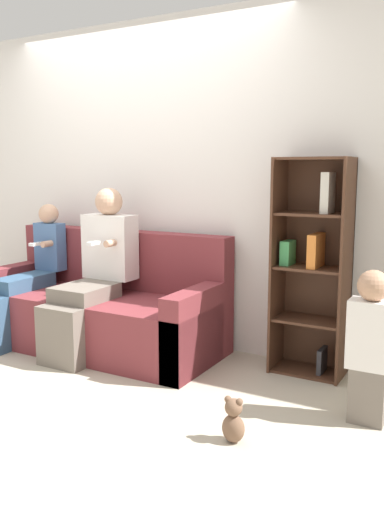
{
  "coord_description": "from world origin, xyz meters",
  "views": [
    {
      "loc": [
        2.52,
        -2.75,
        1.38
      ],
      "look_at": [
        0.66,
        0.55,
        0.78
      ],
      "focal_mm": 38.0,
      "sensor_mm": 36.0,
      "label": 1
    }
  ],
  "objects_px": {
    "couch": "(101,309)",
    "adult_seated": "(95,269)",
    "child_seated": "(27,274)",
    "bookshelf": "(313,263)",
    "teddy_bear": "(233,421)",
    "toddler_standing": "(370,345)"
  },
  "relations": [
    {
      "from": "child_seated",
      "to": "toddler_standing",
      "type": "xyz_separation_m",
      "value": [
        2.74,
        -0.17,
        -0.11
      ]
    },
    {
      "from": "adult_seated",
      "to": "teddy_bear",
      "type": "xyz_separation_m",
      "value": [
        1.53,
        -0.78,
        -0.53
      ]
    },
    {
      "from": "adult_seated",
      "to": "bookshelf",
      "type": "distance_m",
      "value": 1.62
    },
    {
      "from": "adult_seated",
      "to": "bookshelf",
      "type": "bearing_deg",
      "value": 14.19
    },
    {
      "from": "adult_seated",
      "to": "bookshelf",
      "type": "xyz_separation_m",
      "value": [
        1.56,
        0.4,
        0.11
      ]
    },
    {
      "from": "couch",
      "to": "teddy_bear",
      "type": "xyz_separation_m",
      "value": [
        1.57,
        -0.9,
        -0.19
      ]
    },
    {
      "from": "child_seated",
      "to": "teddy_bear",
      "type": "xyz_separation_m",
      "value": [
        2.19,
        -0.74,
        -0.43
      ]
    },
    {
      "from": "couch",
      "to": "child_seated",
      "type": "relative_size",
      "value": 1.78
    },
    {
      "from": "couch",
      "to": "adult_seated",
      "type": "distance_m",
      "value": 0.37
    },
    {
      "from": "teddy_bear",
      "to": "adult_seated",
      "type": "bearing_deg",
      "value": 152.89
    },
    {
      "from": "adult_seated",
      "to": "child_seated",
      "type": "relative_size",
      "value": 1.13
    },
    {
      "from": "child_seated",
      "to": "teddy_bear",
      "type": "relative_size",
      "value": 4.53
    },
    {
      "from": "couch",
      "to": "bookshelf",
      "type": "height_order",
      "value": "bookshelf"
    },
    {
      "from": "bookshelf",
      "to": "teddy_bear",
      "type": "distance_m",
      "value": 1.34
    },
    {
      "from": "toddler_standing",
      "to": "teddy_bear",
      "type": "distance_m",
      "value": 0.86
    },
    {
      "from": "couch",
      "to": "adult_seated",
      "type": "height_order",
      "value": "adult_seated"
    },
    {
      "from": "couch",
      "to": "teddy_bear",
      "type": "height_order",
      "value": "couch"
    },
    {
      "from": "toddler_standing",
      "to": "bookshelf",
      "type": "bearing_deg",
      "value": 130.16
    },
    {
      "from": "couch",
      "to": "toddler_standing",
      "type": "xyz_separation_m",
      "value": [
        2.12,
        -0.32,
        0.14
      ]
    },
    {
      "from": "couch",
      "to": "child_seated",
      "type": "height_order",
      "value": "child_seated"
    },
    {
      "from": "teddy_bear",
      "to": "toddler_standing",
      "type": "bearing_deg",
      "value": 46.07
    },
    {
      "from": "bookshelf",
      "to": "teddy_bear",
      "type": "bearing_deg",
      "value": -91.89
    }
  ]
}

